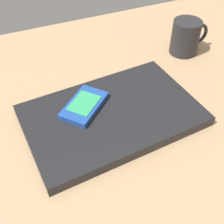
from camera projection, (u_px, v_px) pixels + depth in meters
desk_surface at (100, 113)px, 62.75cm from camera, size 120.00×80.00×3.00cm
laptop_closed at (112, 115)px, 58.72cm from camera, size 35.92×24.39×2.15cm
cell_phone_on_laptop at (84, 105)px, 58.34cm from camera, size 11.71×11.32×1.33cm
coffee_mug at (186, 37)px, 74.35cm from camera, size 10.47×7.18×8.82cm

